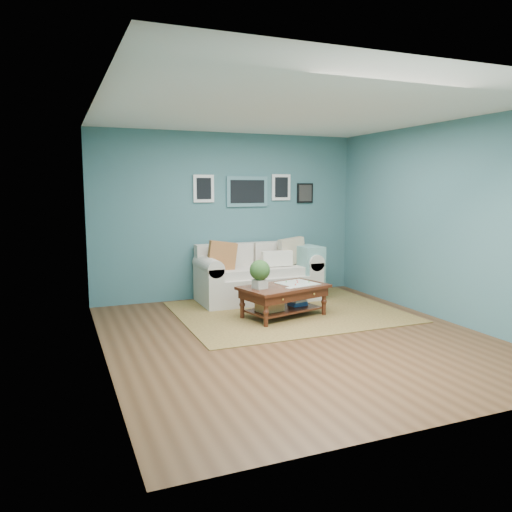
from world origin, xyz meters
TOP-DOWN VIEW (x-y plane):
  - room_shell at (0.01, 0.06)m, footprint 5.00×5.02m
  - area_rug at (0.44, 1.13)m, footprint 3.16×2.53m
  - loveseat at (0.41, 2.03)m, footprint 1.98×0.90m
  - coffee_table at (0.20, 0.89)m, footprint 1.34×0.98m

SIDE VIEW (x-z plane):
  - area_rug at x=0.44m, z-range 0.00..0.01m
  - coffee_table at x=0.20m, z-range -0.05..0.80m
  - loveseat at x=0.41m, z-range -0.09..0.92m
  - room_shell at x=0.01m, z-range 0.01..2.71m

